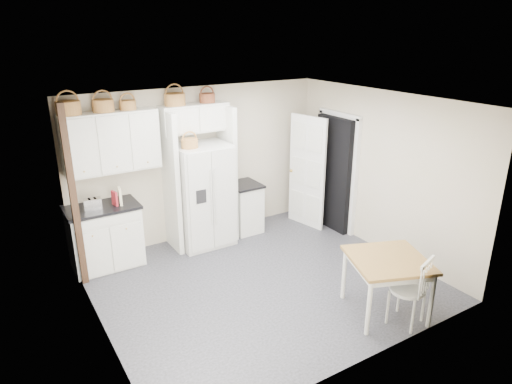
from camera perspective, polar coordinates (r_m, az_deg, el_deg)
floor at (r=6.78m, az=0.80°, el=-11.13°), size 4.50×4.50×0.00m
ceiling at (r=5.88m, az=0.92°, el=11.13°), size 4.50×4.50×0.00m
wall_back at (r=7.89m, az=-6.98°, el=3.58°), size 4.50×0.00×4.50m
wall_left at (r=5.44m, az=-19.66°, el=-5.15°), size 0.00×4.00×4.00m
wall_right at (r=7.60m, az=15.34°, el=2.37°), size 0.00×4.00×4.00m
refrigerator at (r=7.63m, az=-6.66°, el=-0.41°), size 0.89×0.72×1.73m
base_cab_left at (r=7.38m, az=-18.34°, el=-5.38°), size 1.02×0.64×0.94m
base_cab_right at (r=8.22m, az=-1.46°, el=-2.03°), size 0.49×0.58×0.86m
dining_table at (r=6.18m, az=15.91°, el=-11.17°), size 1.20×1.20×0.77m
windsor_chair at (r=6.00m, az=18.44°, el=-11.41°), size 0.58×0.55×0.96m
counter_left at (r=7.19m, az=-18.75°, el=-1.83°), size 1.06×0.68×0.04m
counter_right at (r=8.06m, az=-1.48°, el=0.92°), size 0.53×0.62×0.04m
toaster at (r=7.06m, az=-19.74°, el=-1.43°), size 0.26×0.17×0.17m
cookbook_red at (r=7.11m, az=-17.26°, el=-0.77°), size 0.06×0.15×0.22m
cookbook_cream at (r=7.13m, az=-16.64°, el=-0.50°), size 0.06×0.18×0.26m
basket_upper_a at (r=6.90m, az=-22.40°, el=9.67°), size 0.34×0.34×0.19m
basket_upper_b at (r=6.99m, az=-18.56°, el=10.19°), size 0.30×0.30×0.18m
basket_upper_c at (r=7.08m, az=-15.72°, el=10.42°), size 0.24×0.24×0.14m
basket_bridge_a at (r=7.31m, az=-10.12°, el=11.32°), size 0.33×0.33×0.19m
basket_bridge_b at (r=7.54m, az=-6.12°, el=11.61°), size 0.26×0.26×0.15m
basket_fridge_a at (r=7.18m, az=-8.29°, el=6.03°), size 0.27×0.27×0.14m
upper_cabinet at (r=7.10m, az=-17.67°, el=5.97°), size 1.40×0.34×0.90m
bridge_cabinet at (r=7.48m, az=-7.74°, el=9.16°), size 1.12×0.34×0.45m
fridge_panel_left at (r=7.42m, az=-10.56°, el=1.13°), size 0.08×0.60×2.30m
fridge_panel_right at (r=7.82m, az=-3.61°, el=2.40°), size 0.08×0.60×2.30m
trim_post at (r=6.69m, az=-21.85°, el=-0.76°), size 0.09×0.09×2.60m
doorway_void at (r=8.30m, az=9.77°, el=2.27°), size 0.18×0.85×2.05m
door_slab at (r=8.32m, az=6.39°, el=2.49°), size 0.21×0.79×2.05m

